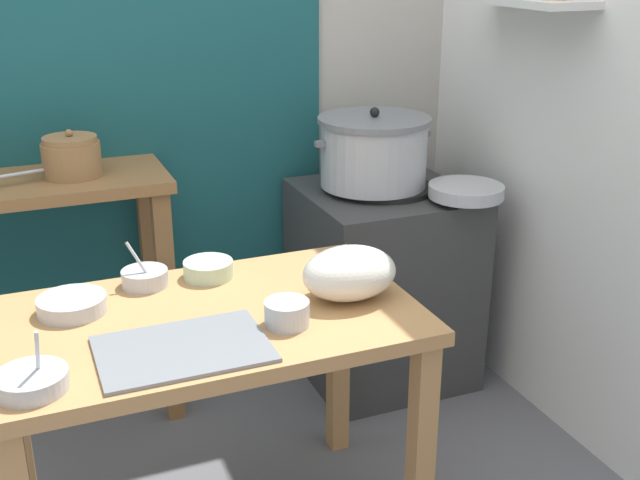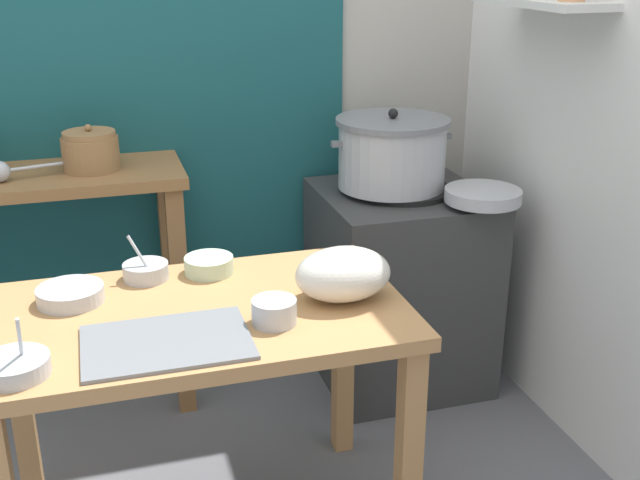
# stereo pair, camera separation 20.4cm
# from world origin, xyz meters

# --- Properties ---
(wall_back) EXTENTS (4.40, 0.12, 2.60)m
(wall_back) POSITION_xyz_m (0.08, 1.10, 1.30)
(wall_back) COLOR #B2ADA3
(wall_back) RESTS_ON ground
(wall_right) EXTENTS (0.30, 3.20, 2.60)m
(wall_right) POSITION_xyz_m (1.40, 0.20, 1.30)
(wall_right) COLOR white
(wall_right) RESTS_ON ground
(prep_table) EXTENTS (1.10, 0.66, 0.72)m
(prep_table) POSITION_xyz_m (0.07, 0.01, 0.61)
(prep_table) COLOR #B27F4C
(prep_table) RESTS_ON ground
(back_shelf_table) EXTENTS (0.96, 0.40, 0.90)m
(back_shelf_table) POSITION_xyz_m (-0.34, 0.83, 0.68)
(back_shelf_table) COLOR olive
(back_shelf_table) RESTS_ON ground
(stove_block) EXTENTS (0.60, 0.61, 0.78)m
(stove_block) POSITION_xyz_m (0.93, 0.70, 0.38)
(stove_block) COLOR #383838
(stove_block) RESTS_ON ground
(steamer_pot) EXTENTS (0.46, 0.41, 0.29)m
(steamer_pot) POSITION_xyz_m (0.89, 0.72, 0.91)
(steamer_pot) COLOR #B7BABF
(steamer_pot) RESTS_ON stove_block
(clay_pot) EXTENTS (0.19, 0.19, 0.16)m
(clay_pot) POSITION_xyz_m (-0.16, 0.83, 0.97)
(clay_pot) COLOR olive
(clay_pot) RESTS_ON back_shelf_table
(ladle) EXTENTS (0.27, 0.10, 0.07)m
(ladle) POSITION_xyz_m (-0.44, 0.76, 0.94)
(ladle) COLOR #B7BABF
(ladle) RESTS_ON back_shelf_table
(serving_tray) EXTENTS (0.40, 0.28, 0.01)m
(serving_tray) POSITION_xyz_m (-0.03, -0.16, 0.72)
(serving_tray) COLOR slate
(serving_tray) RESTS_ON prep_table
(plastic_bag) EXTENTS (0.26, 0.20, 0.14)m
(plastic_bag) POSITION_xyz_m (0.46, -0.04, 0.79)
(plastic_bag) COLOR silver
(plastic_bag) RESTS_ON prep_table
(wide_pan) EXTENTS (0.27, 0.27, 0.04)m
(wide_pan) POSITION_xyz_m (1.13, 0.46, 0.80)
(wide_pan) COLOR #B7BABF
(wide_pan) RESTS_ON stove_block
(prep_bowl_0) EXTENTS (0.18, 0.18, 0.04)m
(prep_bowl_0) POSITION_xyz_m (-0.25, 0.15, 0.74)
(prep_bowl_0) COLOR #B7BABF
(prep_bowl_0) RESTS_ON prep_table
(prep_bowl_1) EXTENTS (0.16, 0.16, 0.15)m
(prep_bowl_1) POSITION_xyz_m (-0.37, -0.21, 0.74)
(prep_bowl_1) COLOR #B7BABF
(prep_bowl_1) RESTS_ON prep_table
(prep_bowl_2) EXTENTS (0.14, 0.14, 0.05)m
(prep_bowl_2) POSITION_xyz_m (0.14, 0.24, 0.75)
(prep_bowl_2) COLOR #B7D1AD
(prep_bowl_2) RESTS_ON prep_table
(prep_bowl_3) EXTENTS (0.12, 0.12, 0.06)m
(prep_bowl_3) POSITION_xyz_m (0.24, -0.13, 0.75)
(prep_bowl_3) COLOR #B7BABF
(prep_bowl_3) RESTS_ON prep_table
(prep_bowl_4) EXTENTS (0.13, 0.13, 0.14)m
(prep_bowl_4) POSITION_xyz_m (-0.04, 0.25, 0.75)
(prep_bowl_4) COLOR #B7BABF
(prep_bowl_4) RESTS_ON prep_table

